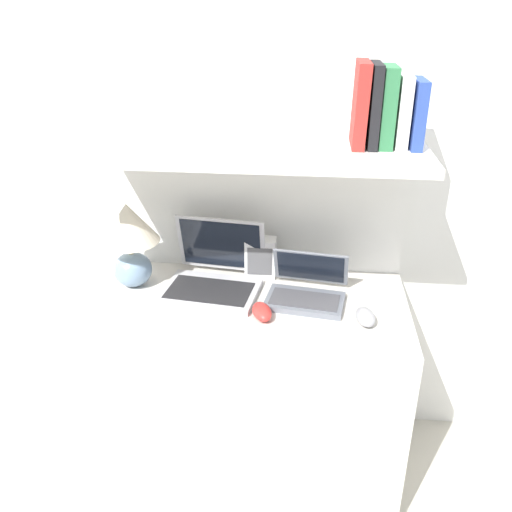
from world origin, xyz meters
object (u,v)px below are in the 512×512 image
Objects in this scene: laptop_large at (214,276)px; book_red at (360,104)px; table_lamp at (129,236)px; book_blue at (417,114)px; computer_mouse at (262,312)px; router_box at (261,258)px; book_green at (387,107)px; second_mouse at (365,317)px; book_black at (374,105)px; book_white at (402,111)px; laptop_small at (307,290)px.

laptop_large is 1.48× the size of book_red.
book_blue is at bearing -1.03° from table_lamp.
book_blue reaches higher than computer_mouse.
router_box is (0.45, 0.11, -0.12)m from table_lamp.
book_green reaches higher than book_blue.
book_black is (-0.02, 0.15, 0.63)m from second_mouse.
book_black is at bearing 26.77° from computer_mouse.
book_red is at bearing 180.00° from book_white.
table_lamp is 1.28× the size of book_red.
book_red reaches higher than laptop_small.
table_lamp reaches higher than router_box.
book_white reaches higher than computer_mouse.
table_lamp is at bearing 178.92° from book_white.
table_lamp reaches higher than laptop_large.
laptop_small is 1.48× the size of book_blue.
laptop_small is at bearing -7.60° from laptop_large.
computer_mouse is at bearing -158.34° from book_white.
laptop_small is 1.40× the size of book_white.
book_blue is at bearing 54.91° from second_mouse.
computer_mouse is at bearing -19.90° from table_lamp.
laptop_large is at bearing 178.15° from book_blue.
book_white is (0.58, -0.02, 0.59)m from laptop_large.
book_red is (0.75, -0.02, 0.46)m from table_lamp.
book_green is (0.21, 0.02, 0.61)m from laptop_small.
laptop_large is 0.85m from book_blue.
book_black is at bearing 180.00° from book_blue.
book_black reaches higher than second_mouse.
laptop_large is at bearing 172.40° from laptop_small.
book_green is (0.35, 0.16, 0.62)m from computer_mouse.
second_mouse is at bearing -38.18° from router_box.
book_green is at bearing 24.21° from computer_mouse.
book_red is at bearing 180.00° from book_black.
book_green is (0.54, -0.02, 0.60)m from laptop_large.
book_blue is (0.62, -0.02, 0.58)m from laptop_large.
book_white is 0.09m from book_black.
laptop_small is at bearing -175.46° from book_blue.
book_green reaches higher than computer_mouse.
book_black is (-0.13, 0.00, 0.02)m from book_blue.
book_black is at bearing -2.32° from laptop_large.
laptop_small is 0.65m from book_green.
book_white is at bearing -1.98° from laptop_large.
laptop_small is at bearing -169.81° from book_red.
book_blue is 0.13m from book_black.
table_lamp is 0.47m from router_box.
second_mouse is at bearing -69.24° from book_red.
second_mouse is 0.46m from router_box.
book_green reaches higher than laptop_small.
second_mouse is 0.65m from book_red.
book_green is (0.38, -0.13, 0.57)m from router_box.
book_blue is 0.04m from book_white.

